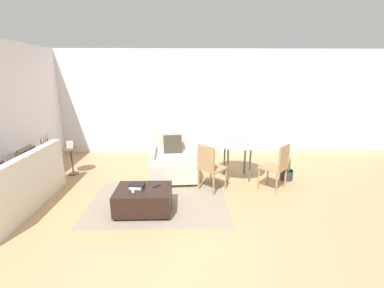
# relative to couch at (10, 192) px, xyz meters

# --- Properties ---
(ground_plane) EXTENTS (20.00, 20.00, 0.00)m
(ground_plane) POSITION_rel_couch_xyz_m (2.66, -0.78, -0.31)
(ground_plane) COLOR tan
(wall_back) EXTENTS (12.00, 0.06, 2.75)m
(wall_back) POSITION_rel_couch_xyz_m (2.66, 3.18, 1.06)
(wall_back) COLOR white
(wall_back) RESTS_ON ground_plane
(area_rug) EXTENTS (2.33, 1.73, 0.01)m
(area_rug) POSITION_rel_couch_xyz_m (2.34, 0.25, -0.31)
(area_rug) COLOR gray
(area_rug) RESTS_ON ground_plane
(couch) EXTENTS (0.90, 2.06, 0.92)m
(couch) POSITION_rel_couch_xyz_m (0.00, 0.00, 0.00)
(couch) COLOR beige
(couch) RESTS_ON ground_plane
(armchair) EXTENTS (0.98, 0.94, 0.93)m
(armchair) POSITION_rel_couch_xyz_m (2.54, 1.23, 0.06)
(armchair) COLOR beige
(armchair) RESTS_ON ground_plane
(ottoman) EXTENTS (0.87, 0.64, 0.38)m
(ottoman) POSITION_rel_couch_xyz_m (2.14, -0.09, -0.10)
(ottoman) COLOR black
(ottoman) RESTS_ON ground_plane
(book_stack) EXTENTS (0.25, 0.20, 0.06)m
(book_stack) POSITION_rel_couch_xyz_m (2.03, -0.04, 0.11)
(book_stack) COLOR beige
(book_stack) RESTS_ON ottoman
(tv_remote_primary) EXTENTS (0.13, 0.14, 0.01)m
(tv_remote_primary) POSITION_rel_couch_xyz_m (2.34, -0.00, 0.08)
(tv_remote_primary) COLOR black
(tv_remote_primary) RESTS_ON ottoman
(tv_remote_secondary) EXTENTS (0.07, 0.15, 0.01)m
(tv_remote_secondary) POSITION_rel_couch_xyz_m (1.99, -0.16, 0.08)
(tv_remote_secondary) COLOR #B7B7BC
(tv_remote_secondary) RESTS_ON ottoman
(potted_plant) EXTENTS (0.37, 0.37, 0.96)m
(potted_plant) POSITION_rel_couch_xyz_m (-0.23, 1.61, -0.08)
(potted_plant) COLOR #333338
(potted_plant) RESTS_ON ground_plane
(side_table) EXTENTS (0.40, 0.40, 0.59)m
(side_table) POSITION_rel_couch_xyz_m (0.34, 1.52, 0.10)
(side_table) COLOR #4C3828
(side_table) RESTS_ON ground_plane
(picture_frame) EXTENTS (0.13, 0.06, 0.16)m
(picture_frame) POSITION_rel_couch_xyz_m (0.34, 1.52, 0.36)
(picture_frame) COLOR silver
(picture_frame) RESTS_ON side_table
(dining_table) EXTENTS (1.15, 1.15, 0.78)m
(dining_table) POSITION_rel_couch_xyz_m (3.87, 1.25, 0.38)
(dining_table) COLOR #8C9E99
(dining_table) RESTS_ON ground_plane
(dining_chair_near_left) EXTENTS (0.59, 0.59, 0.90)m
(dining_chair_near_left) POSITION_rel_couch_xyz_m (3.24, 0.62, 0.21)
(dining_chair_near_left) COLOR tan
(dining_chair_near_left) RESTS_ON ground_plane
(dining_chair_near_right) EXTENTS (0.59, 0.59, 0.90)m
(dining_chair_near_right) POSITION_rel_couch_xyz_m (4.50, 0.62, 0.21)
(dining_chair_near_right) COLOR tan
(dining_chair_near_right) RESTS_ON ground_plane
(potted_plant_small) EXTENTS (0.26, 0.26, 0.60)m
(potted_plant_small) POSITION_rel_couch_xyz_m (4.90, 1.13, -0.14)
(potted_plant_small) COLOR #333338
(potted_plant_small) RESTS_ON ground_plane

